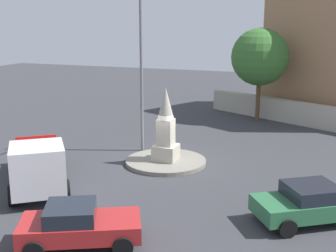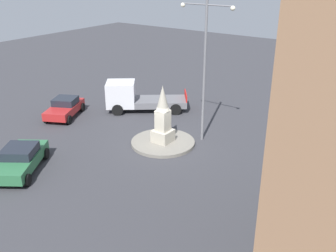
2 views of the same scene
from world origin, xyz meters
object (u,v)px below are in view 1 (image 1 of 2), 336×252
object	(u,v)px
car_green_parked_right	(313,203)
monument	(166,128)
streetlamp	(141,53)
truck_white_passing	(38,167)
car_red_near_island	(78,225)
tree_near_wall	(260,57)

from	to	relation	value
car_green_parked_right	monument	bearing A→B (deg)	-120.99
streetlamp	truck_white_passing	bearing A→B (deg)	-13.45
monument	car_green_parked_right	bearing A→B (deg)	59.01
car_green_parked_right	truck_white_passing	xyz separation A→B (m)	(0.97, -10.96, 0.36)
car_red_near_island	truck_white_passing	distance (m)	5.33
streetlamp	truck_white_passing	distance (m)	8.37
car_red_near_island	tree_near_wall	bearing A→B (deg)	173.69
car_red_near_island	truck_white_passing	xyz separation A→B (m)	(-3.46, -4.03, 0.38)
car_green_parked_right	truck_white_passing	size ratio (longest dim) A/B	0.74
car_red_near_island	streetlamp	bearing A→B (deg)	-167.32
tree_near_wall	monument	bearing A→B (deg)	-12.65
car_red_near_island	tree_near_wall	size ratio (longest dim) A/B	0.65
streetlamp	car_green_parked_right	size ratio (longest dim) A/B	1.98
car_green_parked_right	tree_near_wall	bearing A→B (deg)	-163.68
streetlamp	car_red_near_island	xyz separation A→B (m)	(10.47, 2.36, -4.63)
truck_white_passing	car_green_parked_right	bearing A→B (deg)	95.05
monument	car_red_near_island	xyz separation A→B (m)	(8.80, 0.35, -1.10)
truck_white_passing	streetlamp	bearing A→B (deg)	166.55
monument	truck_white_passing	world-z (taller)	monument
monument	car_red_near_island	world-z (taller)	monument
car_green_parked_right	tree_near_wall	xyz separation A→B (m)	(-15.95, -4.67, 3.74)
monument	truck_white_passing	distance (m)	6.53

